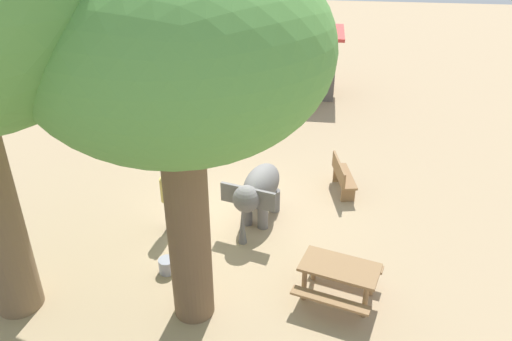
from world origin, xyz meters
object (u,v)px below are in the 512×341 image
(wooden_bench, at_px, (342,176))
(market_stall_orange, at_px, (244,63))
(person_handler, at_px, (168,196))
(market_stall_red, at_px, (309,66))
(elephant, at_px, (258,190))
(picnic_table_near, at_px, (339,274))
(shade_tree_secondary, at_px, (175,55))
(market_stall_green, at_px, (181,61))
(feed_bucket, at_px, (167,266))

(wooden_bench, relative_size, market_stall_orange, 0.58)
(person_handler, bearing_deg, market_stall_red, 52.56)
(wooden_bench, bearing_deg, market_stall_red, 177.94)
(elephant, xyz_separation_m, market_stall_red, (0.85, 9.32, 0.26))
(picnic_table_near, relative_size, market_stall_red, 0.73)
(market_stall_red, bearing_deg, shade_tree_secondary, -97.68)
(market_stall_green, bearing_deg, picnic_table_near, -61.98)
(shade_tree_secondary, bearing_deg, market_stall_red, 82.32)
(elephant, relative_size, picnic_table_near, 1.09)
(picnic_table_near, distance_m, market_stall_orange, 12.31)
(person_handler, bearing_deg, market_stall_orange, 67.12)
(market_stall_orange, bearing_deg, person_handler, -91.66)
(picnic_table_near, height_order, market_stall_green, market_stall_green)
(picnic_table_near, bearing_deg, person_handler, 170.97)
(person_handler, xyz_separation_m, picnic_table_near, (3.94, -1.82, -0.36))
(person_handler, distance_m, market_stall_red, 10.34)
(person_handler, relative_size, wooden_bench, 1.12)
(market_stall_green, distance_m, market_stall_red, 5.20)
(elephant, xyz_separation_m, market_stall_green, (-4.35, 9.32, 0.26))
(shade_tree_secondary, height_order, feed_bucket, shade_tree_secondary)
(market_stall_orange, distance_m, feed_bucket, 11.48)
(market_stall_red, relative_size, feed_bucket, 7.00)
(person_handler, height_order, market_stall_green, market_stall_green)
(market_stall_orange, bearing_deg, elephant, -79.37)
(market_stall_green, xyz_separation_m, feed_bucket, (2.68, -11.44, -0.98))
(elephant, relative_size, market_stall_orange, 0.80)
(elephant, xyz_separation_m, person_handler, (-2.04, -0.61, 0.06))
(market_stall_red, bearing_deg, market_stall_green, 180.00)
(shade_tree_secondary, height_order, market_stall_orange, shade_tree_secondary)
(wooden_bench, height_order, feed_bucket, wooden_bench)
(person_handler, distance_m, picnic_table_near, 4.35)
(picnic_table_near, distance_m, feed_bucket, 3.61)
(wooden_bench, distance_m, market_stall_green, 9.94)
(person_handler, height_order, wooden_bench, person_handler)
(elephant, distance_m, person_handler, 2.13)
(market_stall_green, height_order, market_stall_red, same)
(person_handler, relative_size, market_stall_orange, 0.64)
(market_stall_green, xyz_separation_m, market_stall_red, (5.20, 0.00, 0.00))
(wooden_bench, relative_size, feed_bucket, 4.03)
(market_stall_green, bearing_deg, elephant, -64.97)
(person_handler, relative_size, picnic_table_near, 0.88)
(market_stall_green, bearing_deg, market_stall_orange, 0.00)
(person_handler, bearing_deg, market_stall_green, 81.89)
(person_handler, xyz_separation_m, market_stall_orange, (0.29, 9.93, 0.19))
(picnic_table_near, bearing_deg, shade_tree_secondary, -149.31)
(elephant, height_order, wooden_bench, elephant)
(picnic_table_near, xyz_separation_m, market_stall_red, (-1.05, 11.74, 0.55))
(person_handler, distance_m, market_stall_green, 10.20)
(elephant, height_order, picnic_table_near, elephant)
(elephant, height_order, person_handler, person_handler)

